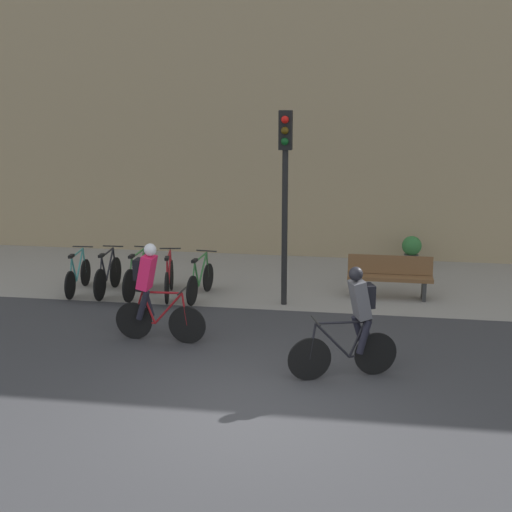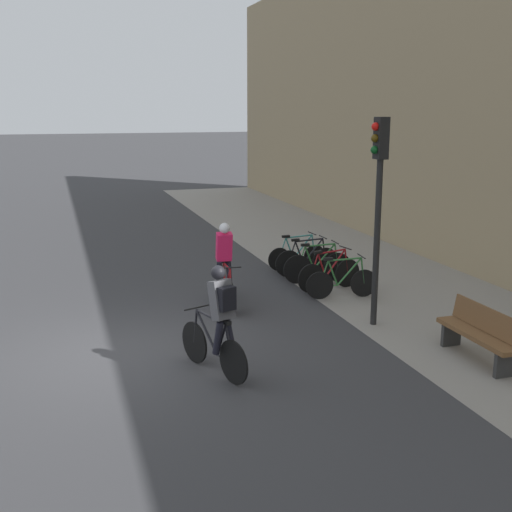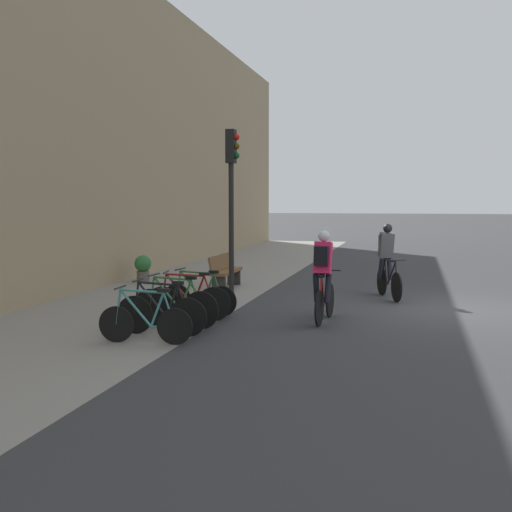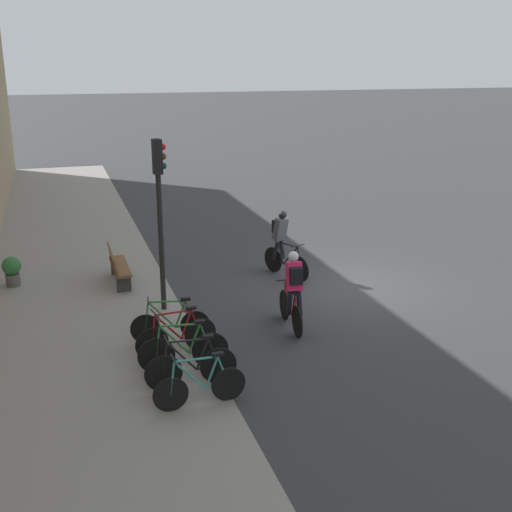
% 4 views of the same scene
% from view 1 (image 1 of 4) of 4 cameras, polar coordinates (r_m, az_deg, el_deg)
% --- Properties ---
extents(ground, '(200.00, 200.00, 0.00)m').
position_cam_1_polar(ground, '(10.30, -0.44, -12.31)').
color(ground, '#333335').
extents(kerb_strip, '(44.00, 4.50, 0.01)m').
position_cam_1_polar(kerb_strip, '(16.57, 3.29, -1.92)').
color(kerb_strip, gray).
rests_on(kerb_strip, ground).
extents(building_facade, '(44.00, 0.60, 9.00)m').
position_cam_1_polar(building_facade, '(18.46, 4.28, 13.87)').
color(building_facade, '#9E8966').
rests_on(building_facade, ground).
extents(cyclist_pink, '(1.68, 0.46, 1.78)m').
position_cam_1_polar(cyclist_pink, '(12.69, -8.44, -2.68)').
color(cyclist_pink, black).
rests_on(cyclist_pink, ground).
extents(cyclist_grey, '(1.67, 0.71, 1.79)m').
position_cam_1_polar(cyclist_grey, '(11.16, 7.91, -5.05)').
color(cyclist_grey, black).
rests_on(cyclist_grey, ground).
extents(parked_bike_0, '(0.46, 1.61, 0.94)m').
position_cam_1_polar(parked_bike_0, '(16.00, -14.07, -1.51)').
color(parked_bike_0, black).
rests_on(parked_bike_0, ground).
extents(parked_bike_1, '(0.46, 1.67, 0.97)m').
position_cam_1_polar(parked_bike_1, '(15.75, -11.77, -1.55)').
color(parked_bike_1, black).
rests_on(parked_bike_1, ground).
extents(parked_bike_2, '(0.46, 1.71, 0.98)m').
position_cam_1_polar(parked_bike_2, '(15.52, -9.41, -1.64)').
color(parked_bike_2, black).
rests_on(parked_bike_2, ground).
extents(parked_bike_3, '(0.47, 1.66, 0.97)m').
position_cam_1_polar(parked_bike_3, '(15.33, -6.97, -1.79)').
color(parked_bike_3, black).
rests_on(parked_bike_3, ground).
extents(parked_bike_4, '(0.46, 1.64, 0.94)m').
position_cam_1_polar(parked_bike_4, '(15.17, -4.48, -1.97)').
color(parked_bike_4, black).
rests_on(parked_bike_4, ground).
extents(traffic_light_pole, '(0.26, 0.30, 3.95)m').
position_cam_1_polar(traffic_light_pole, '(14.21, 2.34, 6.60)').
color(traffic_light_pole, black).
rests_on(traffic_light_pole, ground).
extents(bench, '(1.79, 0.44, 0.89)m').
position_cam_1_polar(bench, '(15.39, 10.66, -1.59)').
color(bench, brown).
rests_on(bench, ground).
extents(potted_plant, '(0.48, 0.48, 0.78)m').
position_cam_1_polar(potted_plant, '(17.97, 12.34, 0.49)').
color(potted_plant, '#56514C').
rests_on(potted_plant, ground).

